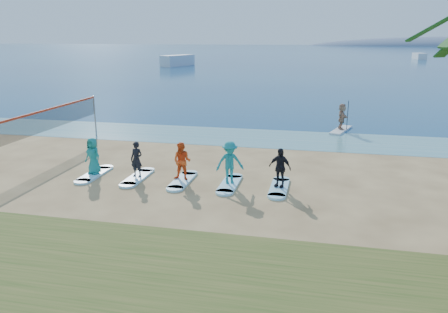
% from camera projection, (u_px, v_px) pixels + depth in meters
% --- Properties ---
extents(ground, '(600.00, 600.00, 0.00)m').
position_uv_depth(ground, '(236.00, 199.00, 16.57)').
color(ground, tan).
rests_on(ground, ground).
extents(shallow_water, '(600.00, 600.00, 0.00)m').
position_uv_depth(shallow_water, '(269.00, 138.00, 26.45)').
color(shallow_water, teal).
rests_on(shallow_water, ground).
extents(ocean, '(600.00, 600.00, 0.00)m').
position_uv_depth(ocean, '(315.00, 52.00, 167.14)').
color(ocean, navy).
rests_on(ocean, ground).
extents(volleyball_net, '(0.25, 9.09, 2.50)m').
position_uv_depth(volleyball_net, '(52.00, 119.00, 22.35)').
color(volleyball_net, gray).
rests_on(volleyball_net, ground).
extents(paddleboard, '(1.57, 3.07, 0.12)m').
position_uv_depth(paddleboard, '(341.00, 130.00, 28.54)').
color(paddleboard, silver).
rests_on(paddleboard, ground).
extents(paddleboarder, '(0.71, 1.61, 1.68)m').
position_uv_depth(paddleboarder, '(342.00, 116.00, 28.30)').
color(paddleboarder, tan).
rests_on(paddleboarder, paddleboard).
extents(boat_offshore_a, '(5.39, 8.79, 2.19)m').
position_uv_depth(boat_offshore_a, '(178.00, 66.00, 90.97)').
color(boat_offshore_a, silver).
rests_on(boat_offshore_a, ground).
extents(boat_offshore_b, '(2.71, 6.70, 1.56)m').
position_uv_depth(boat_offshore_b, '(419.00, 59.00, 118.52)').
color(boat_offshore_b, silver).
rests_on(boat_offshore_b, ground).
extents(surfboard_0, '(0.70, 2.20, 0.09)m').
position_uv_depth(surfboard_0, '(95.00, 174.00, 19.45)').
color(surfboard_0, '#A4E9FF').
rests_on(surfboard_0, ground).
extents(student_0, '(0.91, 0.72, 1.61)m').
position_uv_depth(student_0, '(93.00, 156.00, 19.23)').
color(student_0, '#1B857C').
rests_on(student_0, surfboard_0).
extents(surfboard_1, '(0.70, 2.20, 0.09)m').
position_uv_depth(surfboard_1, '(138.00, 177.00, 19.02)').
color(surfboard_1, '#A4E9FF').
rests_on(surfboard_1, ground).
extents(student_1, '(0.62, 0.47, 1.54)m').
position_uv_depth(student_1, '(137.00, 159.00, 18.81)').
color(student_1, black).
rests_on(student_1, surfboard_1).
extents(surfboard_2, '(0.70, 2.20, 0.09)m').
position_uv_depth(surfboard_2, '(183.00, 181.00, 18.60)').
color(surfboard_2, '#A4E9FF').
rests_on(surfboard_2, ground).
extents(student_2, '(0.82, 0.65, 1.62)m').
position_uv_depth(student_2, '(182.00, 161.00, 18.37)').
color(student_2, '#EB4E18').
rests_on(student_2, surfboard_2).
extents(surfboard_3, '(0.70, 2.20, 0.09)m').
position_uv_depth(surfboard_3, '(230.00, 184.00, 18.17)').
color(surfboard_3, '#A4E9FF').
rests_on(surfboard_3, ground).
extents(student_3, '(1.32, 1.07, 1.78)m').
position_uv_depth(student_3, '(230.00, 162.00, 17.92)').
color(student_3, teal).
rests_on(student_3, surfboard_3).
extents(surfboard_4, '(0.70, 2.20, 0.09)m').
position_uv_depth(surfboard_4, '(279.00, 188.00, 17.74)').
color(surfboard_4, '#A4E9FF').
rests_on(surfboard_4, ground).
extents(student_4, '(1.02, 0.67, 1.61)m').
position_uv_depth(student_4, '(280.00, 168.00, 17.51)').
color(student_4, black).
rests_on(student_4, surfboard_4).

